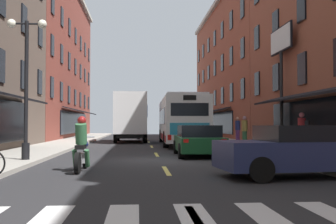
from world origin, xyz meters
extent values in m
cube|color=#28282B|center=(0.00, 0.00, -0.05)|extent=(34.80, 80.00, 0.10)
cube|color=#DBCC4C|center=(0.00, -10.00, 0.00)|extent=(0.14, 2.40, 0.01)
cube|color=#DBCC4C|center=(0.00, -3.50, 0.00)|extent=(0.14, 2.40, 0.01)
cube|color=#DBCC4C|center=(0.00, 3.00, 0.00)|extent=(0.14, 2.40, 0.01)
cube|color=#DBCC4C|center=(0.00, 9.50, 0.00)|extent=(0.14, 2.40, 0.01)
cube|color=#DBCC4C|center=(0.00, 16.00, 0.00)|extent=(0.14, 2.40, 0.01)
cube|color=#DBCC4C|center=(0.00, 22.50, 0.00)|extent=(0.14, 2.40, 0.01)
cube|color=#DBCC4C|center=(0.00, 29.00, 0.00)|extent=(0.14, 2.40, 0.01)
cube|color=#DBCC4C|center=(0.00, 35.50, 0.00)|extent=(0.14, 2.40, 0.01)
cube|color=silver|center=(-1.10, -10.00, 0.00)|extent=(0.50, 2.80, 0.01)
cube|color=silver|center=(0.00, -10.00, 0.00)|extent=(0.50, 2.80, 0.01)
cube|color=silver|center=(1.10, -10.00, 0.00)|extent=(0.50, 2.80, 0.01)
cube|color=#A39E93|center=(-5.90, 0.00, 0.07)|extent=(3.00, 80.00, 0.14)
cube|color=#A39E93|center=(5.90, 0.00, 0.07)|extent=(3.00, 80.00, 0.14)
cube|color=black|center=(-7.36, 3.81, 4.20)|extent=(0.10, 1.00, 1.60)
cube|color=black|center=(-7.36, 7.62, 4.20)|extent=(0.10, 1.00, 1.60)
cube|color=black|center=(-7.36, 11.43, 4.20)|extent=(0.10, 1.00, 1.60)
cube|color=black|center=(-7.36, 7.62, 7.40)|extent=(0.10, 1.00, 1.60)
cube|color=black|center=(-7.36, 11.43, 7.40)|extent=(0.10, 1.00, 1.60)
cube|color=brown|center=(-11.40, 26.67, 7.94)|extent=(8.00, 26.57, 15.89)
cube|color=black|center=(-7.36, 26.67, 1.55)|extent=(0.10, 16.00, 2.10)
cube|color=black|center=(-6.65, 26.67, 2.75)|extent=(1.38, 14.93, 0.44)
cube|color=black|center=(-7.36, 15.24, 4.20)|extent=(0.10, 1.00, 1.60)
cube|color=black|center=(-7.36, 19.05, 4.20)|extent=(0.10, 1.00, 1.60)
cube|color=black|center=(-7.36, 22.86, 4.20)|extent=(0.10, 1.00, 1.60)
cube|color=black|center=(-7.36, 26.67, 4.20)|extent=(0.10, 1.00, 1.60)
cube|color=black|center=(-7.36, 30.48, 4.20)|extent=(0.10, 1.00, 1.60)
cube|color=black|center=(-7.36, 34.29, 4.20)|extent=(0.10, 1.00, 1.60)
cube|color=black|center=(-7.36, 38.10, 4.20)|extent=(0.10, 1.00, 1.60)
cube|color=black|center=(-7.36, 15.24, 7.40)|extent=(0.10, 1.00, 1.60)
cube|color=black|center=(-7.36, 19.05, 7.40)|extent=(0.10, 1.00, 1.60)
cube|color=black|center=(-7.36, 22.86, 7.40)|extent=(0.10, 1.00, 1.60)
cube|color=black|center=(-7.36, 26.67, 7.40)|extent=(0.10, 1.00, 1.60)
cube|color=black|center=(-7.36, 30.48, 7.40)|extent=(0.10, 1.00, 1.60)
cube|color=black|center=(-7.36, 34.29, 7.40)|extent=(0.10, 1.00, 1.60)
cube|color=black|center=(-7.36, 38.10, 7.40)|extent=(0.10, 1.00, 1.60)
cube|color=black|center=(-7.36, 15.24, 10.60)|extent=(0.10, 1.00, 1.60)
cube|color=black|center=(-7.36, 19.05, 10.60)|extent=(0.10, 1.00, 1.60)
cube|color=black|center=(-7.36, 22.86, 10.60)|extent=(0.10, 1.00, 1.60)
cube|color=black|center=(-7.36, 26.67, 10.60)|extent=(0.10, 1.00, 1.60)
cube|color=black|center=(-7.36, 30.48, 10.60)|extent=(0.10, 1.00, 1.60)
cube|color=black|center=(-7.36, 34.29, 10.60)|extent=(0.10, 1.00, 1.60)
cube|color=black|center=(-7.36, 38.10, 10.60)|extent=(0.10, 1.00, 1.60)
cube|color=black|center=(6.65, 0.00, 2.75)|extent=(1.38, 14.93, 0.44)
cube|color=black|center=(7.36, 3.81, 4.20)|extent=(0.10, 1.00, 1.60)
cube|color=black|center=(7.36, 7.62, 4.20)|extent=(0.10, 1.00, 1.60)
cube|color=black|center=(7.36, 11.43, 4.20)|extent=(0.10, 1.00, 1.60)
cube|color=black|center=(7.36, 3.81, 7.40)|extent=(0.10, 1.00, 1.60)
cube|color=black|center=(7.36, 7.62, 7.40)|extent=(0.10, 1.00, 1.60)
cube|color=black|center=(7.36, 11.43, 7.40)|extent=(0.10, 1.00, 1.60)
cube|color=brown|center=(11.40, 26.67, 7.20)|extent=(8.00, 26.57, 14.40)
cube|color=#B2AD9E|center=(7.30, 26.67, 14.05)|extent=(0.44, 26.07, 0.40)
cube|color=black|center=(7.36, 26.67, 1.55)|extent=(0.10, 16.00, 2.10)
cube|color=black|center=(6.65, 26.67, 2.75)|extent=(1.38, 14.93, 0.44)
cube|color=black|center=(7.36, 15.24, 4.20)|extent=(0.10, 1.00, 1.60)
cube|color=black|center=(7.36, 19.05, 4.20)|extent=(0.10, 1.00, 1.60)
cube|color=black|center=(7.36, 22.86, 4.20)|extent=(0.10, 1.00, 1.60)
cube|color=black|center=(7.36, 26.67, 4.20)|extent=(0.10, 1.00, 1.60)
cube|color=black|center=(7.36, 30.48, 4.20)|extent=(0.10, 1.00, 1.60)
cube|color=black|center=(7.36, 34.29, 4.20)|extent=(0.10, 1.00, 1.60)
cube|color=black|center=(7.36, 38.10, 4.20)|extent=(0.10, 1.00, 1.60)
cube|color=black|center=(7.36, 15.24, 7.40)|extent=(0.10, 1.00, 1.60)
cube|color=black|center=(7.36, 19.05, 7.40)|extent=(0.10, 1.00, 1.60)
cube|color=black|center=(7.36, 22.86, 7.40)|extent=(0.10, 1.00, 1.60)
cube|color=black|center=(7.36, 26.67, 7.40)|extent=(0.10, 1.00, 1.60)
cube|color=black|center=(7.36, 30.48, 7.40)|extent=(0.10, 1.00, 1.60)
cube|color=black|center=(7.36, 34.29, 7.40)|extent=(0.10, 1.00, 1.60)
cube|color=black|center=(7.36, 38.10, 7.40)|extent=(0.10, 1.00, 1.60)
cube|color=black|center=(7.36, 15.24, 10.60)|extent=(0.10, 1.00, 1.60)
cube|color=black|center=(7.36, 19.05, 10.60)|extent=(0.10, 1.00, 1.60)
cube|color=black|center=(7.36, 22.86, 10.60)|extent=(0.10, 1.00, 1.60)
cube|color=black|center=(7.36, 26.67, 10.60)|extent=(0.10, 1.00, 1.60)
cube|color=black|center=(7.36, 30.48, 10.60)|extent=(0.10, 1.00, 1.60)
cube|color=black|center=(7.36, 34.29, 10.60)|extent=(0.10, 1.00, 1.60)
cube|color=black|center=(7.36, 38.10, 10.60)|extent=(0.10, 1.00, 1.60)
cylinder|color=black|center=(7.05, 5.90, 2.81)|extent=(0.18, 0.18, 5.35)
cylinder|color=black|center=(7.05, 5.90, 0.26)|extent=(0.40, 0.40, 0.24)
cube|color=black|center=(7.05, 5.90, 6.11)|extent=(0.10, 3.11, 1.40)
cube|color=silver|center=(6.99, 5.90, 6.11)|extent=(0.04, 2.95, 1.24)
cube|color=silver|center=(7.11, 5.90, 6.11)|extent=(0.04, 2.95, 1.24)
cube|color=white|center=(2.05, 11.58, 1.71)|extent=(2.81, 11.68, 2.72)
cube|color=silver|center=(2.05, 11.58, 3.13)|extent=(2.58, 10.47, 0.16)
cube|color=black|center=(2.06, 11.88, 1.90)|extent=(2.80, 9.28, 0.96)
cube|color=maroon|center=(2.05, 11.58, 0.60)|extent=(2.83, 11.28, 0.36)
cube|color=black|center=(2.18, 17.35, 1.90)|extent=(2.25, 0.17, 1.10)
cube|color=black|center=(1.92, 5.81, 2.21)|extent=(2.05, 0.17, 0.70)
cube|color=teal|center=(1.92, 5.80, 1.17)|extent=(2.15, 0.15, 0.64)
cube|color=black|center=(1.92, 5.80, 2.85)|extent=(0.70, 0.12, 0.28)
cube|color=red|center=(0.83, 5.81, 0.70)|extent=(0.20, 0.08, 0.28)
cube|color=red|center=(3.02, 5.76, 0.70)|extent=(0.20, 0.08, 0.28)
cylinder|color=black|center=(0.96, 15.42, 0.50)|extent=(0.32, 1.01, 1.00)
cylinder|color=black|center=(3.31, 15.36, 0.50)|extent=(0.32, 1.01, 1.00)
cylinder|color=black|center=(0.81, 8.29, 0.50)|extent=(0.32, 1.01, 1.00)
cylinder|color=black|center=(3.15, 8.24, 0.50)|extent=(0.32, 1.01, 1.00)
cube|color=#B21E19|center=(-1.43, 18.46, 1.55)|extent=(2.31, 2.32, 2.40)
cube|color=black|center=(-1.43, 19.57, 2.40)|extent=(2.00, 0.11, 0.80)
cube|color=silver|center=(-1.41, 14.99, 2.22)|extent=(2.42, 4.64, 3.04)
cube|color=navy|center=(-0.19, 15.00, 2.37)|extent=(0.07, 2.78, 0.90)
cube|color=black|center=(-1.41, 16.15, 0.55)|extent=(1.93, 6.54, 0.24)
cylinder|color=black|center=(-2.52, 18.25, 0.45)|extent=(0.28, 0.90, 0.90)
cylinder|color=black|center=(-0.32, 18.26, 0.45)|extent=(0.28, 0.90, 0.90)
cylinder|color=black|center=(-2.51, 14.29, 0.45)|extent=(0.28, 0.90, 0.90)
cylinder|color=black|center=(-0.31, 14.30, 0.45)|extent=(0.28, 0.90, 0.90)
cube|color=#144723|center=(1.81, 2.01, 0.55)|extent=(1.96, 4.34, 0.62)
cube|color=black|center=(1.81, 1.83, 1.10)|extent=(1.75, 2.36, 0.53)
cube|color=red|center=(1.01, -0.11, 0.76)|extent=(0.20, 0.06, 0.14)
cube|color=red|center=(2.51, -0.14, 0.76)|extent=(0.20, 0.06, 0.14)
cylinder|color=black|center=(0.96, 3.47, 0.32)|extent=(0.23, 0.64, 0.64)
cylinder|color=black|center=(2.72, 3.43, 0.32)|extent=(0.23, 0.64, 0.64)
cylinder|color=black|center=(0.90, 0.58, 0.32)|extent=(0.23, 0.64, 0.64)
cylinder|color=black|center=(2.66, 0.54, 0.32)|extent=(0.23, 0.64, 0.64)
cube|color=navy|center=(3.48, -5.21, 0.61)|extent=(4.52, 2.28, 0.73)
cube|color=black|center=(3.65, -5.19, 1.16)|extent=(2.51, 1.93, 0.45)
cylinder|color=black|center=(2.09, -6.23, 0.32)|extent=(0.66, 0.28, 0.64)
cylinder|color=black|center=(1.92, -4.47, 0.32)|extent=(0.66, 0.28, 0.64)
cylinder|color=black|center=(4.86, -4.19, 0.32)|extent=(0.66, 0.28, 0.64)
cube|color=silver|center=(-1.60, 25.26, 0.57)|extent=(1.98, 4.34, 0.67)
cube|color=black|center=(-1.60, 25.08, 1.09)|extent=(1.77, 2.36, 0.43)
cube|color=red|center=(-2.40, 23.14, 0.81)|extent=(0.20, 0.06, 0.14)
cube|color=red|center=(-0.88, 23.11, 0.81)|extent=(0.20, 0.06, 0.14)
cylinder|color=black|center=(-2.45, 26.72, 0.32)|extent=(0.23, 0.64, 0.64)
cylinder|color=black|center=(-0.67, 26.68, 0.32)|extent=(0.23, 0.64, 0.64)
cylinder|color=black|center=(-2.52, 23.83, 0.32)|extent=(0.23, 0.64, 0.64)
cylinder|color=black|center=(-0.74, 23.79, 0.32)|extent=(0.23, 0.64, 0.64)
cylinder|color=black|center=(-2.54, -2.69, 0.31)|extent=(0.11, 0.62, 0.62)
cylinder|color=black|center=(-2.57, -4.14, 0.31)|extent=(0.13, 0.62, 0.62)
cylinder|color=#B2B2B7|center=(-2.54, -2.81, 0.61)|extent=(0.08, 0.33, 0.68)
ellipsoid|color=navy|center=(-2.55, -3.23, 0.81)|extent=(0.33, 0.57, 0.28)
cube|color=black|center=(-2.56, -3.63, 0.74)|extent=(0.27, 0.57, 0.12)
cube|color=#B2B2B7|center=(-2.56, -3.41, 0.40)|extent=(0.25, 0.41, 0.30)
cylinder|color=#B2B2B7|center=(-2.55, -2.91, 1.02)|extent=(0.62, 0.05, 0.04)
cylinder|color=#33663F|center=(-2.56, -3.56, 1.13)|extent=(0.35, 0.46, 0.66)
sphere|color=maroon|center=(-2.56, -3.45, 1.53)|extent=(0.26, 0.26, 0.26)
cylinder|color=#33663F|center=(-2.74, -3.53, 0.40)|extent=(0.15, 0.36, 0.56)
cylinder|color=#33663F|center=(-2.38, -3.54, 0.40)|extent=(0.15, 0.36, 0.56)
cylinder|color=maroon|center=(6.77, 2.51, 0.58)|extent=(0.28, 0.28, 0.89)
cylinder|color=maroon|center=(6.77, 2.51, 1.37)|extent=(0.36, 0.36, 0.68)
sphere|color=#D46B7F|center=(6.77, 2.51, 1.85)|extent=(0.24, 0.24, 0.24)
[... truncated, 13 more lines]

